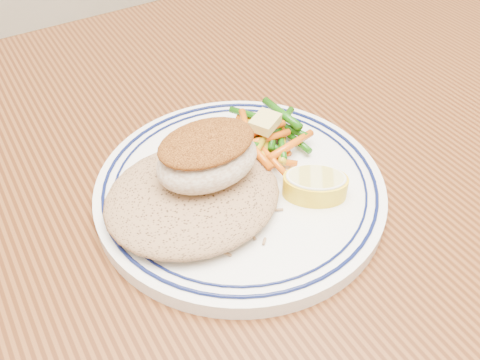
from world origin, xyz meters
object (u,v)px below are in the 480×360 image
at_px(plate, 240,188).
at_px(lemon_wedge, 315,185).
at_px(rice_pilaf, 192,194).
at_px(dining_table, 272,280).
at_px(vegetable_pile, 266,137).
at_px(fish_fillet, 207,156).

distance_m(plate, lemon_wedge, 0.07).
height_order(plate, rice_pilaf, rice_pilaf).
xyz_separation_m(dining_table, rice_pilaf, (-0.06, 0.03, 0.13)).
distance_m(dining_table, rice_pilaf, 0.15).
bearing_deg(plate, lemon_wedge, -42.69).
xyz_separation_m(plate, vegetable_pile, (0.05, 0.03, 0.02)).
bearing_deg(rice_pilaf, vegetable_pile, 19.37).
xyz_separation_m(dining_table, plate, (-0.02, 0.04, 0.11)).
bearing_deg(fish_fillet, dining_table, -39.29).
height_order(vegetable_pile, lemon_wedge, vegetable_pile).
bearing_deg(rice_pilaf, plate, 3.28).
xyz_separation_m(rice_pilaf, lemon_wedge, (0.10, -0.04, -0.00)).
distance_m(dining_table, fish_fillet, 0.17).
bearing_deg(fish_fillet, plate, -3.48).
height_order(rice_pilaf, lemon_wedge, rice_pilaf).
relative_size(dining_table, fish_fillet, 16.55).
bearing_deg(fish_fillet, lemon_wedge, -30.64).
bearing_deg(dining_table, lemon_wedge, -15.01).
bearing_deg(dining_table, plate, 114.17).
relative_size(fish_fillet, lemon_wedge, 1.25).
height_order(plate, fish_fillet, fish_fillet).
xyz_separation_m(plate, fish_fillet, (-0.03, 0.00, 0.05)).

